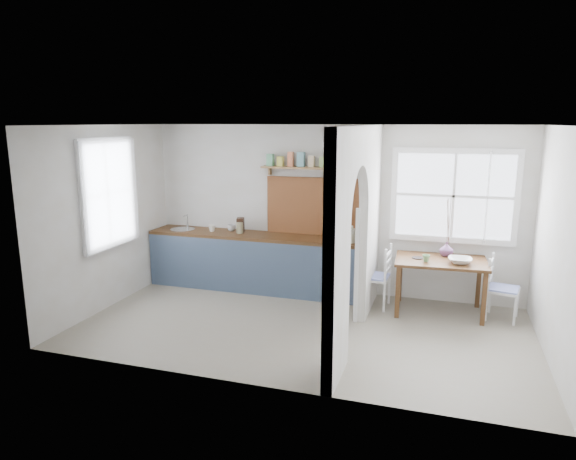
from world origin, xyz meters
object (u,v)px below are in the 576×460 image
(vase, at_px, (446,249))
(kettle, at_px, (349,234))
(dining_table, at_px, (439,286))
(chair_left, at_px, (374,276))
(chair_right, at_px, (503,288))

(vase, bearing_deg, kettle, -173.92)
(vase, bearing_deg, dining_table, -105.24)
(chair_left, distance_m, chair_right, 1.74)
(kettle, bearing_deg, chair_right, 4.13)
(chair_left, relative_size, chair_right, 1.05)
(kettle, height_order, vase, kettle)
(chair_right, xyz_separation_m, kettle, (-2.14, 0.09, 0.59))
(chair_left, bearing_deg, chair_right, 95.00)
(chair_left, bearing_deg, kettle, -101.54)
(dining_table, xyz_separation_m, kettle, (-1.31, 0.09, 0.64))
(kettle, bearing_deg, vase, 12.55)
(dining_table, bearing_deg, chair_left, 178.76)
(chair_right, bearing_deg, kettle, 98.75)
(dining_table, xyz_separation_m, vase, (0.06, 0.23, 0.48))
(dining_table, bearing_deg, chair_right, -3.07)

